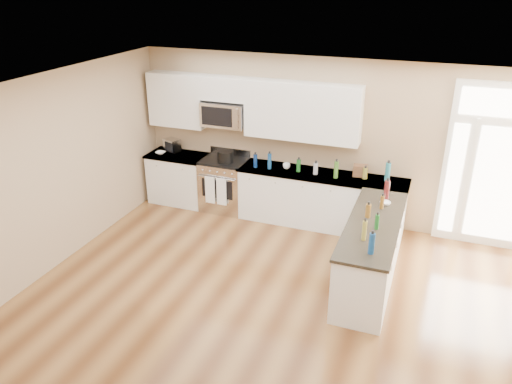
# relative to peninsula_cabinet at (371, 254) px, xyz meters

# --- Properties ---
(ground) EXTENTS (8.00, 8.00, 0.00)m
(ground) POSITION_rel_peninsula_cabinet_xyz_m (-0.93, -2.24, -0.43)
(ground) COLOR #563218
(room_shell) EXTENTS (8.00, 8.00, 8.00)m
(room_shell) POSITION_rel_peninsula_cabinet_xyz_m (-0.93, -2.24, 1.27)
(room_shell) COLOR tan
(room_shell) RESTS_ON ground
(back_cabinet_left) EXTENTS (1.10, 0.66, 0.94)m
(back_cabinet_left) POSITION_rel_peninsula_cabinet_xyz_m (-3.80, 1.45, 0.00)
(back_cabinet_left) COLOR white
(back_cabinet_left) RESTS_ON ground
(back_cabinet_right) EXTENTS (2.85, 0.66, 0.94)m
(back_cabinet_right) POSITION_rel_peninsula_cabinet_xyz_m (-1.08, 1.45, 0.00)
(back_cabinet_right) COLOR white
(back_cabinet_right) RESTS_ON ground
(peninsula_cabinet) EXTENTS (0.69, 2.32, 0.94)m
(peninsula_cabinet) POSITION_rel_peninsula_cabinet_xyz_m (0.00, 0.00, 0.00)
(peninsula_cabinet) COLOR white
(peninsula_cabinet) RESTS_ON ground
(upper_cabinet_left) EXTENTS (1.04, 0.33, 0.95)m
(upper_cabinet_left) POSITION_rel_peninsula_cabinet_xyz_m (-3.81, 1.59, 1.49)
(upper_cabinet_left) COLOR white
(upper_cabinet_left) RESTS_ON room_shell
(upper_cabinet_right) EXTENTS (1.94, 0.33, 0.95)m
(upper_cabinet_right) POSITION_rel_peninsula_cabinet_xyz_m (-1.50, 1.59, 1.49)
(upper_cabinet_right) COLOR white
(upper_cabinet_right) RESTS_ON room_shell
(upper_cabinet_short) EXTENTS (0.82, 0.33, 0.40)m
(upper_cabinet_short) POSITION_rel_peninsula_cabinet_xyz_m (-2.88, 1.59, 1.77)
(upper_cabinet_short) COLOR white
(upper_cabinet_short) RESTS_ON room_shell
(microwave) EXTENTS (0.78, 0.41, 0.42)m
(microwave) POSITION_rel_peninsula_cabinet_xyz_m (-2.88, 1.56, 1.33)
(microwave) COLOR silver
(microwave) RESTS_ON room_shell
(entry_door) EXTENTS (1.70, 0.10, 2.60)m
(entry_door) POSITION_rel_peninsula_cabinet_xyz_m (1.62, 1.71, 0.87)
(entry_door) COLOR white
(entry_door) RESTS_ON ground
(kitchen_range) EXTENTS (0.79, 0.70, 1.08)m
(kitchen_range) POSITION_rel_peninsula_cabinet_xyz_m (-2.86, 1.45, 0.04)
(kitchen_range) COLOR silver
(kitchen_range) RESTS_ON ground
(stockpot) EXTENTS (0.37, 0.37, 0.22)m
(stockpot) POSITION_rel_peninsula_cabinet_xyz_m (-2.80, 1.39, 0.63)
(stockpot) COLOR black
(stockpot) RESTS_ON kitchen_range
(toaster_oven) EXTENTS (0.34, 0.30, 0.24)m
(toaster_oven) POSITION_rel_peninsula_cabinet_xyz_m (-3.97, 1.58, 0.62)
(toaster_oven) COLOR silver
(toaster_oven) RESTS_ON back_cabinet_left
(cardboard_box) EXTENTS (0.25, 0.19, 0.19)m
(cardboard_box) POSITION_rel_peninsula_cabinet_xyz_m (-0.47, 1.58, 0.60)
(cardboard_box) COLOR brown
(cardboard_box) RESTS_ON back_cabinet_right
(bowl_left) EXTENTS (0.19, 0.19, 0.04)m
(bowl_left) POSITION_rel_peninsula_cabinet_xyz_m (-4.10, 1.36, 0.53)
(bowl_left) COLOR white
(bowl_left) RESTS_ON back_cabinet_left
(bowl_peninsula) EXTENTS (0.19, 0.19, 0.05)m
(bowl_peninsula) POSITION_rel_peninsula_cabinet_xyz_m (0.07, 0.60, 0.53)
(bowl_peninsula) COLOR white
(bowl_peninsula) RESTS_ON peninsula_cabinet
(cup_counter) EXTENTS (0.16, 0.16, 0.10)m
(cup_counter) POSITION_rel_peninsula_cabinet_xyz_m (-1.70, 1.47, 0.55)
(cup_counter) COLOR white
(cup_counter) RESTS_ON back_cabinet_right
(counter_bottles) EXTENTS (2.38, 2.44, 0.31)m
(counter_bottles) POSITION_rel_peninsula_cabinet_xyz_m (-0.57, 0.83, 0.63)
(counter_bottles) COLOR #19591E
(counter_bottles) RESTS_ON back_cabinet_right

